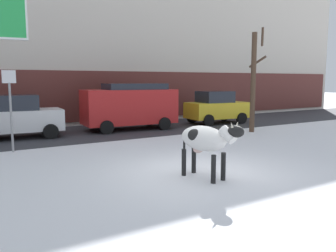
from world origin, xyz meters
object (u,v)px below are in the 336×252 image
car_yellow_hatchback (216,107)px  street_sign (10,104)px  pedestrian_near_billboard (161,106)px  bare_tree_left_lot (254,80)px  cow_holstein (205,140)px  car_white_hatchback (18,117)px  car_red_van (130,105)px

car_yellow_hatchback → street_sign: (-11.23, -2.68, 0.74)m
pedestrian_near_billboard → bare_tree_left_lot: size_ratio=0.35×
cow_holstein → car_yellow_hatchback: bearing=49.3°
cow_holstein → car_white_hatchback: size_ratio=0.54×
car_white_hatchback → bare_tree_left_lot: bare_tree_left_lot is taller
cow_holstein → car_white_hatchback: bearing=108.3°
bare_tree_left_lot → street_sign: size_ratio=1.73×
car_red_van → bare_tree_left_lot: bare_tree_left_lot is taller
bare_tree_left_lot → street_sign: bearing=175.4°
car_yellow_hatchback → bare_tree_left_lot: 3.92m
car_yellow_hatchback → pedestrian_near_billboard: bearing=123.6°
car_red_van → street_sign: street_sign is taller
cow_holstein → street_sign: 7.14m
car_yellow_hatchback → street_sign: bearing=-166.6°
cow_holstein → street_sign: (-3.69, 6.08, 0.67)m
car_yellow_hatchback → street_sign: street_sign is taller
car_yellow_hatchback → pedestrian_near_billboard: (-1.96, 2.94, -0.05)m
car_yellow_hatchback → pedestrian_near_billboard: size_ratio=2.09×
bare_tree_left_lot → car_white_hatchback: bearing=158.5°
car_red_van → bare_tree_left_lot: size_ratio=0.97×
car_white_hatchback → car_red_van: (5.22, -0.10, 0.32)m
pedestrian_near_billboard → bare_tree_left_lot: bearing=-78.6°
car_white_hatchback → street_sign: bearing=-102.2°
cow_holstein → street_sign: bearing=121.3°
car_yellow_hatchback → bare_tree_left_lot: size_ratio=0.74×
car_yellow_hatchback → car_white_hatchback: bearing=178.0°
car_red_van → cow_holstein: bearing=-103.6°
pedestrian_near_billboard → bare_tree_left_lot: (1.30, -6.48, 1.60)m
car_white_hatchback → car_yellow_hatchback: (10.57, -0.37, 0.00)m
car_red_van → car_yellow_hatchback: size_ratio=1.31×
street_sign → car_white_hatchback: bearing=77.8°
car_yellow_hatchback → bare_tree_left_lot: (-0.65, -3.54, 1.55)m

